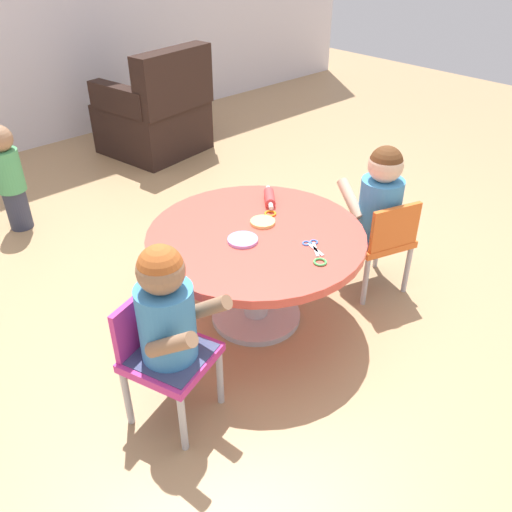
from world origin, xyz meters
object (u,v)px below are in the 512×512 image
Objects in this scene: seated_child_right at (381,196)px; rolling_pin at (270,197)px; child_chair_right at (380,239)px; seated_child_left at (166,309)px; craft_scissors at (312,246)px; child_chair_left at (163,353)px; toddler_standing at (9,175)px; armchair_dark at (156,115)px; craft_table at (256,252)px.

seated_child_right is 2.69× the size of rolling_pin.
child_chair_right is at bearing -108.43° from seated_child_right.
craft_scissors is at bearing -2.01° from seated_child_left.
seated_child_right is at bearing -1.13° from child_chair_left.
toddler_standing is (0.16, 1.91, -0.17)m from seated_child_left.
toddler_standing is (-1.11, 1.93, 0.05)m from child_chair_right.
rolling_pin is (0.74, -1.51, 0.15)m from toddler_standing.
seated_child_right is 0.60× the size of armchair_dark.
child_chair_left reaches higher than craft_table.
craft_scissors is (0.10, -0.25, 0.10)m from craft_table.
craft_table is 0.68m from child_chair_left.
seated_child_left reaches higher than child_chair_left.
child_chair_right is 0.60m from rolling_pin.
child_chair_right is 2.82× the size of rolling_pin.
rolling_pin is (0.91, 0.36, 0.21)m from child_chair_left.
rolling_pin is at bearing 21.66° from child_chair_left.
craft_scissors is (-0.16, -0.43, -0.02)m from rolling_pin.
child_chair_right is at bearing 0.06° from craft_scissors.
seated_child_right reaches higher than child_chair_left.
seated_child_right reaches higher than craft_scissors.
seated_child_right is (0.64, -0.21, 0.15)m from craft_table.
child_chair_left is 0.78m from craft_scissors.
toddler_standing is at bearing 116.04° from rolling_pin.
child_chair_right is at bearing -96.35° from armchair_dark.
toddler_standing is at bearing -161.52° from armchair_dark.
child_chair_right is at bearing -48.82° from rolling_pin.
seated_child_left is 2.83m from armchair_dark.
child_chair_right is at bearing -1.15° from seated_child_left.
child_chair_right is at bearing -21.36° from craft_table.
child_chair_right is (1.27, -0.03, -0.23)m from seated_child_left.
child_chair_right reaches higher than craft_scissors.
rolling_pin is at bearing 70.00° from craft_scissors.
seated_child_left is 0.95× the size of child_chair_right.
seated_child_left is at bearing -179.45° from seated_child_right.
toddler_standing is 2.02m from craft_scissors.
toddler_standing reaches higher than craft_scissors.
seated_child_right is at bearing 71.57° from child_chair_right.
toddler_standing reaches higher than rolling_pin.
craft_table is 0.29m from craft_scissors.
rolling_pin reaches higher than craft_scissors.
rolling_pin is (-0.39, 0.39, -0.02)m from seated_child_right.
armchair_dark is 1.26× the size of toddler_standing.
armchair_dark is (0.27, 2.39, 0.00)m from child_chair_right.
armchair_dark is at bearing 83.85° from seated_child_right.
rolling_pin is (-0.64, -1.97, 0.20)m from armchair_dark.
craft_scissors is (-0.79, -2.40, 0.18)m from armchair_dark.
armchair_dark reaches higher than craft_scissors.
child_chair_left is 3.77× the size of craft_scissors.
toddler_standing is at bearing 119.84° from child_chair_right.
armchair_dark reaches higher than child_chair_left.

